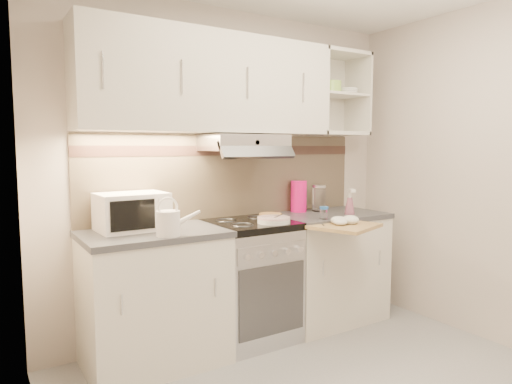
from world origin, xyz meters
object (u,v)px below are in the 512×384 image
Objects in this scene: pink_pitcher at (299,196)px; glass_jar at (319,198)px; microwave at (132,212)px; watering_can at (170,222)px; plate_stack at (274,220)px; electric_range at (250,280)px; spray_bottle at (350,204)px; cutting_board at (345,226)px.

glass_jar is at bearing -23.92° from pink_pitcher.
microwave is 1.58× the size of watering_can.
plate_stack is 0.89× the size of pink_pitcher.
pink_pitcher is (0.60, 0.20, 0.58)m from electric_range.
pink_pitcher is at bearing 18.30° from electric_range.
plate_stack is 0.63m from pink_pitcher.
microwave is 0.35m from watering_can.
plate_stack is 1.07× the size of spray_bottle.
glass_jar reaches higher than electric_range.
spray_bottle is (1.72, -0.24, -0.04)m from microwave.
pink_pitcher is at bearing 64.74° from cutting_board.
glass_jar is at bearing 22.41° from watering_can.
pink_pitcher is 1.20× the size of spray_bottle.
watering_can is at bearing -69.24° from microwave.
pink_pitcher reaches higher than glass_jar.
cutting_board is (1.41, -0.52, -0.15)m from microwave.
microwave is 1.63m from glass_jar.
spray_bottle is at bearing -57.37° from pink_pitcher.
pink_pitcher is 1.19× the size of glass_jar.
spray_bottle is (0.09, -0.28, -0.03)m from glass_jar.
spray_bottle is at bearing 21.26° from cutting_board.
pink_pitcher is at bearing 35.74° from plate_stack.
microwave reaches higher than electric_range.
watering_can is 0.82m from plate_stack.
glass_jar reaches higher than cutting_board.
microwave reaches higher than cutting_board.
watering_can is at bearing -166.37° from glass_jar.
electric_range is 3.78× the size of plate_stack.
pink_pitcher is at bearing 160.64° from glass_jar.
electric_range reaches higher than cutting_board.
microwave is at bearing 173.25° from electric_range.
pink_pitcher reaches higher than plate_stack.
electric_range is 0.86m from pink_pitcher.
microwave is 1.74m from spray_bottle.
microwave is 1.88× the size of plate_stack.
cutting_board is at bearing -99.49° from pink_pitcher.
microwave is at bearing 164.41° from plate_stack.
microwave is 2.01× the size of spray_bottle.
plate_stack is at bearing 12.76° from watering_can.
plate_stack is 1.06× the size of glass_jar.
watering_can is 1.27× the size of glass_jar.
glass_jar is 0.50× the size of cutting_board.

